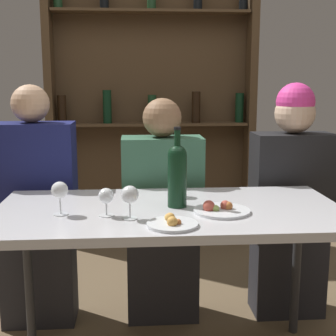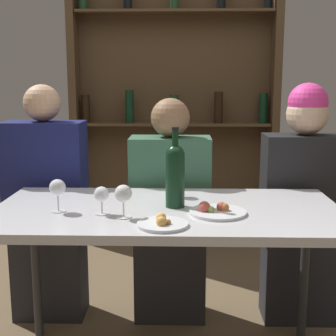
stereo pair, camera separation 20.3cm
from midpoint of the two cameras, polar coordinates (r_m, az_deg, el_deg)
name	(u,v)px [view 1 (the left image)]	position (r m, az deg, el deg)	size (l,w,h in m)	color
dining_table	(170,223)	(1.98, -2.73, -6.80)	(1.46, 0.73, 0.77)	silver
wine_rack_wall	(152,111)	(3.78, -3.53, 6.97)	(1.64, 0.21, 2.07)	#4C3823
wine_bottle	(177,173)	(1.95, -1.85, -0.60)	(0.08, 0.08, 0.34)	black
wine_glass_0	(130,196)	(1.80, -7.93, -3.40)	(0.07, 0.07, 0.13)	silver
wine_glass_1	(106,197)	(1.86, -10.69, -3.53)	(0.06, 0.06, 0.11)	silver
wine_glass_2	(175,180)	(2.14, -1.80, -1.47)	(0.07, 0.07, 0.12)	silver
wine_glass_3	(60,191)	(1.91, -16.07, -2.77)	(0.07, 0.07, 0.13)	silver
food_plate_0	(221,209)	(1.90, 3.39, -5.11)	(0.23, 0.23, 0.05)	silver
food_plate_1	(172,223)	(1.72, -2.90, -6.78)	(0.19, 0.19, 0.04)	silver
seated_person_left	(36,215)	(2.59, -17.97, -5.48)	(0.42, 0.22, 1.27)	#26262B
seated_person_center	(163,218)	(2.52, -2.96, -6.17)	(0.42, 0.22, 1.20)	#26262B
seated_person_right	(290,205)	(2.61, 12.57, -4.43)	(0.42, 0.22, 1.28)	#26262B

